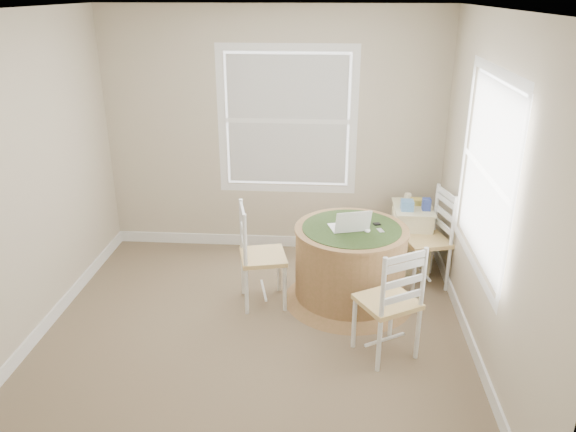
{
  "coord_description": "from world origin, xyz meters",
  "views": [
    {
      "loc": [
        0.59,
        -4.0,
        2.74
      ],
      "look_at": [
        0.26,
        0.45,
        0.92
      ],
      "focal_mm": 35.0,
      "sensor_mm": 36.0,
      "label": 1
    }
  ],
  "objects_px": {
    "round_table": "(350,261)",
    "chair_left": "(263,256)",
    "corner_chest": "(410,237)",
    "chair_right": "(425,240)",
    "chair_near": "(388,301)",
    "laptop": "(349,226)"
  },
  "relations": [
    {
      "from": "laptop",
      "to": "chair_right",
      "type": "bearing_deg",
      "value": -168.15
    },
    {
      "from": "chair_left",
      "to": "laptop",
      "type": "xyz_separation_m",
      "value": [
        0.77,
        0.07,
        0.29
      ]
    },
    {
      "from": "chair_near",
      "to": "corner_chest",
      "type": "xyz_separation_m",
      "value": [
        0.38,
        1.52,
        -0.13
      ]
    },
    {
      "from": "chair_right",
      "to": "corner_chest",
      "type": "xyz_separation_m",
      "value": [
        -0.09,
        0.33,
        -0.13
      ]
    },
    {
      "from": "corner_chest",
      "to": "round_table",
      "type": "bearing_deg",
      "value": -132.24
    },
    {
      "from": "round_table",
      "to": "chair_near",
      "type": "height_order",
      "value": "chair_near"
    },
    {
      "from": "chair_left",
      "to": "corner_chest",
      "type": "bearing_deg",
      "value": -73.83
    },
    {
      "from": "chair_near",
      "to": "corner_chest",
      "type": "distance_m",
      "value": 1.57
    },
    {
      "from": "chair_left",
      "to": "laptop",
      "type": "height_order",
      "value": "laptop"
    },
    {
      "from": "chair_right",
      "to": "laptop",
      "type": "height_order",
      "value": "laptop"
    },
    {
      "from": "round_table",
      "to": "chair_right",
      "type": "distance_m",
      "value": 0.83
    },
    {
      "from": "chair_left",
      "to": "chair_near",
      "type": "xyz_separation_m",
      "value": [
        1.06,
        -0.71,
        0.0
      ]
    },
    {
      "from": "round_table",
      "to": "corner_chest",
      "type": "relative_size",
      "value": 1.76
    },
    {
      "from": "chair_left",
      "to": "corner_chest",
      "type": "xyz_separation_m",
      "value": [
        1.44,
        0.81,
        -0.13
      ]
    },
    {
      "from": "round_table",
      "to": "chair_left",
      "type": "xyz_separation_m",
      "value": [
        -0.79,
        -0.1,
        0.07
      ]
    },
    {
      "from": "round_table",
      "to": "chair_near",
      "type": "bearing_deg",
      "value": -88.82
    },
    {
      "from": "laptop",
      "to": "corner_chest",
      "type": "xyz_separation_m",
      "value": [
        0.67,
        0.74,
        -0.42
      ]
    },
    {
      "from": "chair_near",
      "to": "laptop",
      "type": "bearing_deg",
      "value": -100.53
    },
    {
      "from": "chair_near",
      "to": "laptop",
      "type": "xyz_separation_m",
      "value": [
        -0.29,
        0.78,
        0.29
      ]
    },
    {
      "from": "round_table",
      "to": "chair_right",
      "type": "bearing_deg",
      "value": 10.34
    },
    {
      "from": "laptop",
      "to": "corner_chest",
      "type": "height_order",
      "value": "laptop"
    },
    {
      "from": "round_table",
      "to": "corner_chest",
      "type": "xyz_separation_m",
      "value": [
        0.64,
        0.71,
        -0.06
      ]
    }
  ]
}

